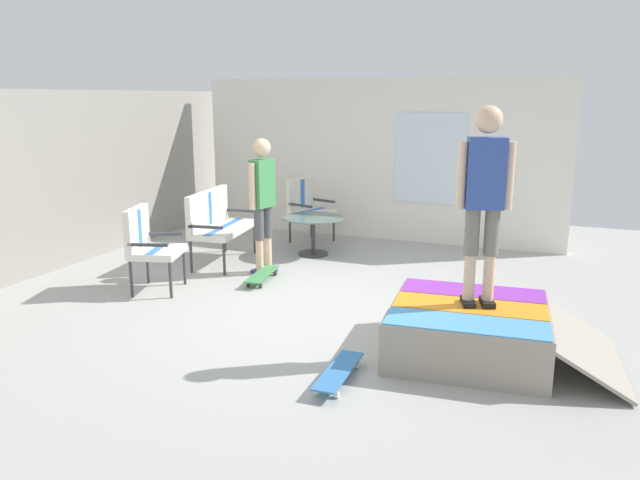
# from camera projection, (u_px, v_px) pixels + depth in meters

# --- Properties ---
(ground_plane) EXTENTS (12.00, 12.00, 0.10)m
(ground_plane) POSITION_uv_depth(u_px,v_px,m) (316.00, 318.00, 6.63)
(ground_plane) COLOR #A8A8A3
(back_wall_cinderblock) EXTENTS (9.00, 0.20, 2.38)m
(back_wall_cinderblock) POSITION_uv_depth(u_px,v_px,m) (27.00, 185.00, 7.81)
(back_wall_cinderblock) COLOR gray
(back_wall_cinderblock) RESTS_ON ground_plane
(house_facade) EXTENTS (0.23, 6.00, 2.58)m
(house_facade) POSITION_uv_depth(u_px,v_px,m) (377.00, 160.00, 9.93)
(house_facade) COLOR white
(house_facade) RESTS_ON ground_plane
(skate_ramp) EXTENTS (1.51, 2.10, 0.47)m
(skate_ramp) POSITION_uv_depth(u_px,v_px,m) (472.00, 330.00, 5.52)
(skate_ramp) COLOR gray
(skate_ramp) RESTS_ON ground_plane
(patio_bench) EXTENTS (1.32, 0.72, 1.02)m
(patio_bench) POSITION_uv_depth(u_px,v_px,m) (216.00, 220.00, 8.54)
(patio_bench) COLOR #38383D
(patio_bench) RESTS_ON ground_plane
(patio_chair_near_house) EXTENTS (0.75, 0.70, 1.02)m
(patio_chair_near_house) POSITION_uv_depth(u_px,v_px,m) (306.00, 204.00, 9.80)
(patio_chair_near_house) COLOR #38383D
(patio_chair_near_house) RESTS_ON ground_plane
(patio_chair_by_wall) EXTENTS (0.76, 0.71, 1.02)m
(patio_chair_by_wall) POSITION_uv_depth(u_px,v_px,m) (147.00, 241.00, 7.28)
(patio_chair_by_wall) COLOR #38383D
(patio_chair_by_wall) RESTS_ON ground_plane
(patio_table) EXTENTS (0.90, 0.90, 0.57)m
(patio_table) POSITION_uv_depth(u_px,v_px,m) (313.00, 228.00, 8.99)
(patio_table) COLOR #38383D
(patio_table) RESTS_ON ground_plane
(person_watching) EXTENTS (0.47, 0.30, 1.78)m
(person_watching) POSITION_uv_depth(u_px,v_px,m) (263.00, 195.00, 7.91)
(person_watching) COLOR navy
(person_watching) RESTS_ON ground_plane
(person_skater) EXTENTS (0.31, 0.46, 1.75)m
(person_skater) POSITION_uv_depth(u_px,v_px,m) (484.00, 191.00, 5.25)
(person_skater) COLOR black
(person_skater) RESTS_ON skate_ramp
(skateboard_by_bench) EXTENTS (0.82, 0.30, 0.10)m
(skateboard_by_bench) POSITION_uv_depth(u_px,v_px,m) (262.00, 275.00, 7.76)
(skateboard_by_bench) COLOR #3F8C4C
(skateboard_by_bench) RESTS_ON ground_plane
(skateboard_spare) EXTENTS (0.81, 0.23, 0.10)m
(skateboard_spare) POSITION_uv_depth(u_px,v_px,m) (339.00, 372.00, 5.03)
(skateboard_spare) COLOR #3372B2
(skateboard_spare) RESTS_ON ground_plane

